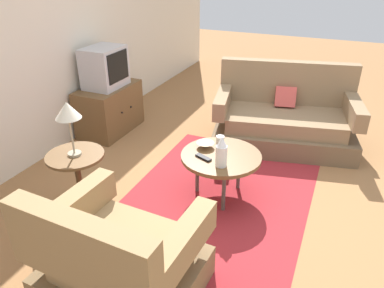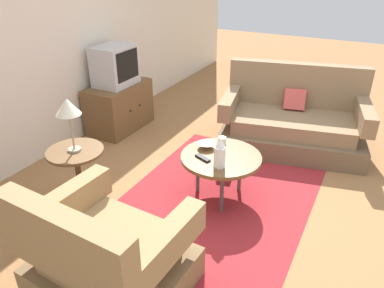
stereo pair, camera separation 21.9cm
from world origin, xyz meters
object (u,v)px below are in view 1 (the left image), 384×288
object	(u,v)px
couch	(284,120)
coffee_table	(221,158)
tv_stand	(110,109)
television	(105,67)
bowl	(205,145)
table_lamp	(68,113)
side_table	(78,172)
tv_remote_dark	(203,157)
mug	(220,140)
armchair	(119,262)
vase	(221,152)

from	to	relation	value
couch	coffee_table	world-z (taller)	couch
tv_stand	couch	bearing A→B (deg)	-76.19
television	bowl	distance (m)	1.83
coffee_table	bowl	xyz separation A→B (m)	(0.08, 0.19, 0.06)
tv_stand	table_lamp	world-z (taller)	table_lamp
side_table	tv_remote_dark	distance (m)	1.09
coffee_table	mug	bearing A→B (deg)	21.60
coffee_table	tv_remote_dark	distance (m)	0.18
armchair	mug	size ratio (longest dim) A/B	8.47
table_lamp	mug	size ratio (longest dim) A/B	3.81
armchair	coffee_table	xyz separation A→B (m)	(1.37, -0.22, 0.11)
table_lamp	vase	bearing A→B (deg)	-61.78
coffee_table	bowl	distance (m)	0.21
television	table_lamp	distance (m)	1.79
armchair	mug	xyz separation A→B (m)	(1.58, -0.13, 0.19)
vase	television	bearing A→B (deg)	61.52
coffee_table	vase	world-z (taller)	vase
bowl	table_lamp	bearing A→B (deg)	135.46
tv_stand	television	world-z (taller)	television
bowl	tv_remote_dark	size ratio (longest dim) A/B	1.01
couch	side_table	world-z (taller)	couch
table_lamp	coffee_table	bearing A→B (deg)	-52.98
vase	couch	bearing A→B (deg)	-9.76
tv_stand	vase	size ratio (longest dim) A/B	3.09
mug	bowl	world-z (taller)	mug
side_table	tv_stand	bearing A→B (deg)	26.51
side_table	tv_stand	world-z (taller)	side_table
tv_remote_dark	armchair	bearing A→B (deg)	-72.22
couch	mug	distance (m)	1.23
couch	bowl	world-z (taller)	couch
side_table	television	world-z (taller)	television
couch	vase	size ratio (longest dim) A/B	6.35
tv_stand	television	bearing A→B (deg)	90.00
mug	tv_remote_dark	bearing A→B (deg)	173.66
couch	armchair	bearing A→B (deg)	66.50
tv_remote_dark	couch	bearing A→B (deg)	95.31
television	vase	xyz separation A→B (m)	(-1.02, -1.88, -0.27)
side_table	vase	bearing A→B (deg)	-62.02
tv_remote_dark	tv_stand	bearing A→B (deg)	172.48
coffee_table	table_lamp	world-z (taller)	table_lamp
television	table_lamp	xyz separation A→B (m)	(-1.59, -0.80, 0.14)
bowl	tv_stand	bearing A→B (deg)	64.99
armchair	bowl	size ratio (longest dim) A/B	6.01
table_lamp	tv_remote_dark	distance (m)	1.21
coffee_table	tv_stand	bearing A→B (deg)	65.26
vase	tv_remote_dark	bearing A→B (deg)	73.14
couch	mug	bearing A→B (deg)	57.97
vase	tv_remote_dark	distance (m)	0.23
couch	bowl	bearing A→B (deg)	55.99
armchair	television	size ratio (longest dim) A/B	1.99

